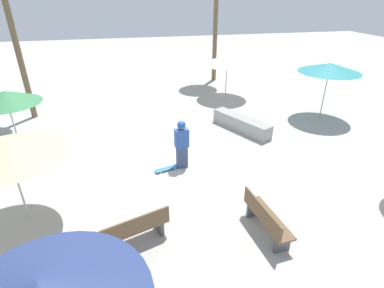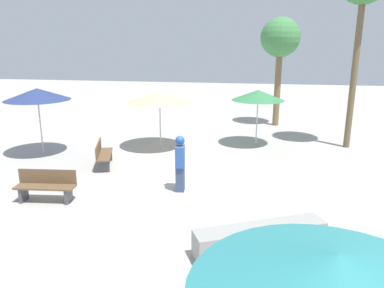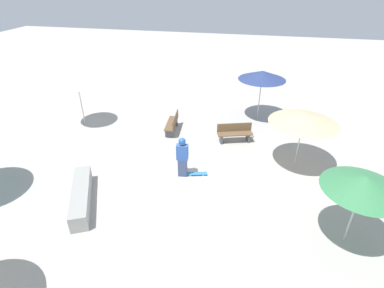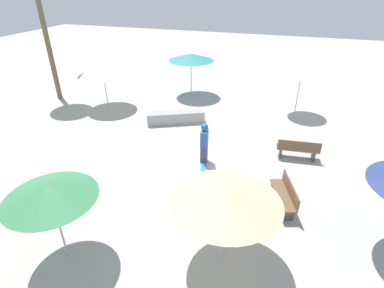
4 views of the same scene
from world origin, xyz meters
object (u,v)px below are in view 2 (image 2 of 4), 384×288
shade_umbrella_tan (160,98)px  palm_tree_center_right (280,40)px  skateboard (180,182)px  shade_umbrella_navy (37,94)px  shade_umbrella_teal (336,275)px  bench_far (103,155)px  skater_main (180,162)px  concrete_ledge (260,239)px  shade_umbrella_green (258,95)px  bench_near (46,186)px

shade_umbrella_tan → palm_tree_center_right: 7.48m
skateboard → shade_umbrella_navy: 6.60m
shade_umbrella_teal → bench_far: bearing=-55.8°
skater_main → shade_umbrella_tan: shade_umbrella_tan is taller
bench_far → palm_tree_center_right: bearing=124.2°
skateboard → concrete_ledge: (-2.41, 3.47, 0.23)m
skater_main → shade_umbrella_green: shade_umbrella_green is taller
bench_near → shade_umbrella_navy: (2.53, -4.01, 1.89)m
concrete_ledge → bench_far: size_ratio=1.65×
bench_near → shade_umbrella_green: bearing=-135.3°
shade_umbrella_green → bench_far: bearing=35.6°
shade_umbrella_tan → skater_main: bearing=111.7°
skateboard → shade_umbrella_navy: shade_umbrella_navy is taller
bench_near → skater_main: bearing=-164.6°
shade_umbrella_teal → palm_tree_center_right: palm_tree_center_right is taller
skater_main → shade_umbrella_navy: size_ratio=0.64×
bench_near → shade_umbrella_teal: bearing=131.8°
palm_tree_center_right → bench_far: bearing=52.2°
bench_near → bench_far: bearing=-102.4°
skater_main → shade_umbrella_navy: 6.67m
bench_near → shade_umbrella_green: 8.89m
bench_near → concrete_ledge: bearing=158.3°
skateboard → bench_far: size_ratio=0.50×
bench_near → palm_tree_center_right: palm_tree_center_right is taller
bench_near → bench_far: same height
concrete_ledge → shade_umbrella_tan: bearing=-61.1°
shade_umbrella_navy → bench_far: bearing=161.3°
bench_near → shade_umbrella_green: (-5.53, -6.76, 1.68)m
shade_umbrella_teal → shade_umbrella_navy: bearing=-47.7°
bench_far → skater_main: bearing=43.3°
skater_main → skateboard: size_ratio=1.98×
skateboard → shade_umbrella_tan: (1.59, -3.76, 2.01)m
shade_umbrella_tan → shade_umbrella_green: size_ratio=1.12×
concrete_ledge → bench_near: 5.93m
concrete_ledge → shade_umbrella_teal: shade_umbrella_teal is taller
skater_main → palm_tree_center_right: bearing=-23.5°
skater_main → skateboard: bearing=7.5°
bench_near → shade_umbrella_teal: 8.63m
shade_umbrella_navy → shade_umbrella_teal: size_ratio=0.98×
skater_main → shade_umbrella_tan: size_ratio=0.63×
bench_far → shade_umbrella_tan: size_ratio=0.64×
skateboard → shade_umbrella_navy: size_ratio=0.32×
concrete_ledge → shade_umbrella_tan: 8.45m
concrete_ledge → bench_near: size_ratio=1.67×
shade_umbrella_tan → shade_umbrella_green: shade_umbrella_green is taller
bench_far → shade_umbrella_green: (-5.19, -3.72, 1.68)m
concrete_ledge → shade_umbrella_teal: size_ratio=1.05×
skateboard → concrete_ledge: concrete_ledge is taller
bench_near → shade_umbrella_navy: 5.10m
skateboard → shade_umbrella_teal: bearing=-174.0°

